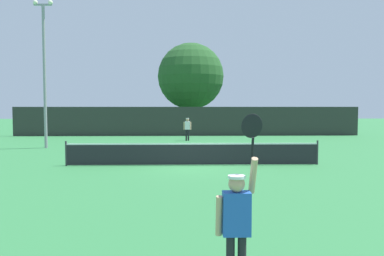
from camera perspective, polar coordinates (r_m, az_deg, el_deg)
ground_plane at (r=16.64m, az=0.12°, el=-5.59°), size 120.00×120.00×0.00m
tennis_net at (r=16.57m, az=0.12°, el=-3.84°), size 11.05×0.08×1.07m
perimeter_fence at (r=32.88m, az=-0.70°, el=1.02°), size 29.93×0.12×2.51m
player_serving at (r=5.38m, az=6.79°, el=-12.87°), size 0.68×0.39×2.48m
player_receiving at (r=28.15m, az=-0.70°, el=0.18°), size 0.57×0.25×1.68m
tennis_ball at (r=20.60m, az=1.85°, el=-3.77°), size 0.07×0.07×0.07m
light_pole at (r=25.02m, az=-21.31°, el=8.77°), size 1.18×0.28×8.95m
large_tree at (r=38.40m, az=-0.19°, el=7.77°), size 6.62×6.62×8.87m
parked_car_near at (r=38.73m, az=8.90°, el=0.63°), size 2.36×4.39×1.69m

